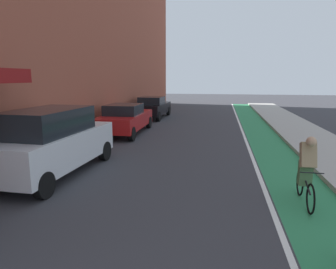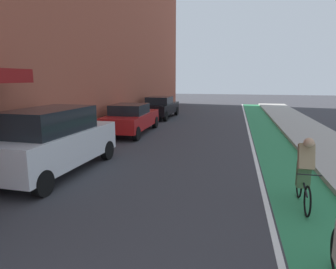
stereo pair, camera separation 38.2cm
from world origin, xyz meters
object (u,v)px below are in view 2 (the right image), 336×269
parked_suv_white (54,140)px  cyclist_mid (305,170)px  parked_sedan_red (131,118)px  parked_sedan_black (160,107)px

parked_suv_white → cyclist_mid: (6.79, -0.94, -0.17)m
parked_sedan_red → parked_sedan_black: bearing=90.0°
parked_suv_white → cyclist_mid: parked_suv_white is taller
cyclist_mid → parked_suv_white: bearing=172.1°
parked_suv_white → parked_sedan_red: 6.81m
parked_suv_white → parked_sedan_black: size_ratio=1.03×
parked_suv_white → cyclist_mid: 6.86m
parked_suv_white → parked_sedan_red: (0.00, 6.81, -0.23)m
parked_suv_white → parked_sedan_black: (0.00, 13.08, -0.23)m
parked_suv_white → cyclist_mid: size_ratio=2.74×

